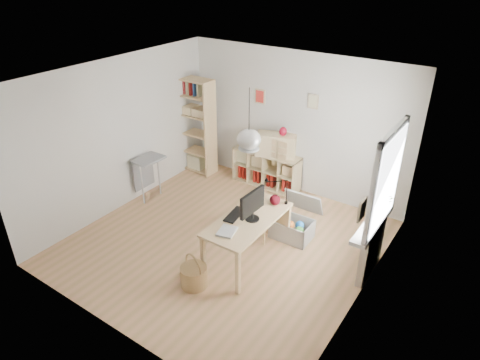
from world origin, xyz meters
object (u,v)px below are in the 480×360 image
Objects in this scene: desk at (248,224)px; storage_chest at (294,224)px; chair at (262,214)px; drawer_chest at (276,145)px; monitor at (252,204)px; tall_bookshelf at (195,122)px; cube_shelf at (266,171)px.

desk is 2.02× the size of storage_chest.
drawer_chest reaches higher than chair.
tall_bookshelf is at bearing 146.81° from monitor.
chair is at bearing 103.58° from desk.
monitor is at bearing 11.83° from desk.
chair is (-0.16, 0.65, -0.23)m from desk.
monitor reaches higher than cube_shelf.
storage_chest is (0.29, 0.95, -0.43)m from desk.
cube_shelf is 2.57m from monitor.
tall_bookshelf is 3.76× the size of monitor.
chair is at bearing -61.35° from cube_shelf.
cube_shelf is 1.83m from storage_chest.
desk is at bearing -37.01° from tall_bookshelf.
chair is 1.42× the size of monitor.
tall_bookshelf is 2.65× the size of drawer_chest.
storage_chest is at bearing 72.98° from desk.
tall_bookshelf reaches higher than chair.
monitor is at bearing -89.46° from drawer_chest.
storage_chest is (1.31, -1.28, -0.07)m from cube_shelf.
drawer_chest reaches higher than cube_shelf.
tall_bookshelf reaches higher than storage_chest.
tall_bookshelf is (-2.59, 1.95, 0.43)m from desk.
drawer_chest is at bearing 130.60° from storage_chest.
monitor is (1.08, -2.22, 0.71)m from cube_shelf.
cube_shelf is 1.77m from tall_bookshelf.
storage_chest is 1.25m from monitor.
chair is 0.58m from storage_chest.
drawer_chest is at bearing 108.52° from chair.
chair is (0.87, -1.59, 0.13)m from cube_shelf.
storage_chest is 0.98× the size of drawer_chest.
chair is at bearing -28.22° from tall_bookshelf.
desk is 2.82× the size of monitor.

